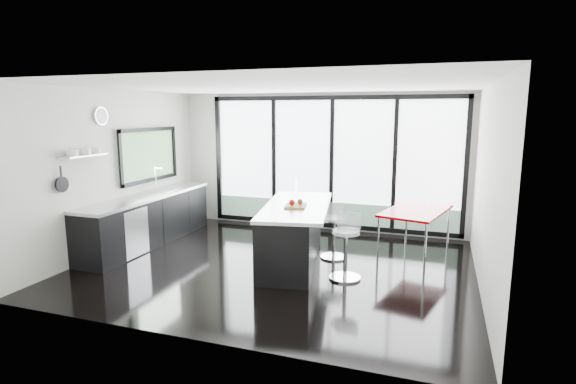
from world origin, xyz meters
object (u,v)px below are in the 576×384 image
at_px(bar_stool_far, 334,237).
at_px(red_table, 415,233).
at_px(bar_stool_near, 345,254).
at_px(island, 292,233).

height_order(bar_stool_far, red_table, red_table).
bearing_deg(bar_stool_near, bar_stool_far, 117.19).
bearing_deg(bar_stool_far, bar_stool_near, -87.87).
xyz_separation_m(bar_stool_near, red_table, (0.89, 1.44, 0.03)).
xyz_separation_m(island, bar_stool_far, (0.59, 0.43, -0.13)).
xyz_separation_m(island, bar_stool_near, (0.97, -0.45, -0.12)).
height_order(bar_stool_near, red_table, red_table).
bearing_deg(bar_stool_far, island, -165.35).
distance_m(island, bar_stool_far, 0.74).
distance_m(island, red_table, 2.11).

